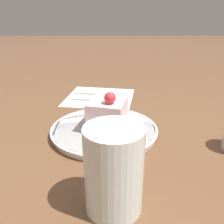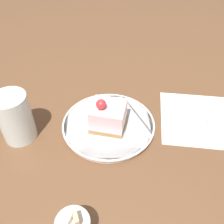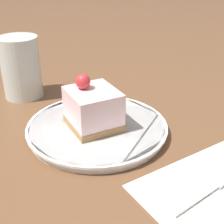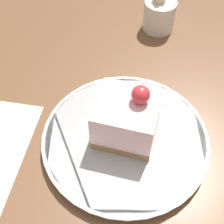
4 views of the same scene
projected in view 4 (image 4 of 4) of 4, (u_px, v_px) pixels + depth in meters
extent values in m
plane|color=brown|center=(108.00, 126.00, 0.48)|extent=(4.00, 4.00, 0.00)
cylinder|color=white|center=(125.00, 140.00, 0.46)|extent=(0.23, 0.23, 0.02)
cylinder|color=white|center=(125.00, 137.00, 0.45)|extent=(0.24, 0.24, 0.00)
cube|color=#9E7547|center=(126.00, 130.00, 0.45)|extent=(0.10, 0.10, 0.01)
cube|color=silver|center=(126.00, 117.00, 0.42)|extent=(0.10, 0.10, 0.05)
sphere|color=red|center=(141.00, 95.00, 0.40)|extent=(0.02, 0.02, 0.02)
cylinder|color=silver|center=(159.00, 15.00, 0.61)|extent=(0.06, 0.06, 0.06)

